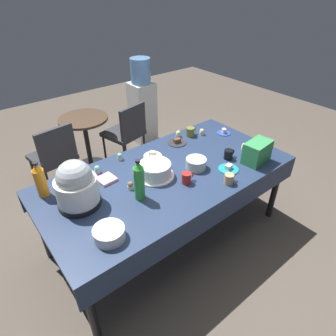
{
  "coord_description": "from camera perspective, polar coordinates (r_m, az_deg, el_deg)",
  "views": [
    {
      "loc": [
        -1.28,
        -1.59,
        2.18
      ],
      "look_at": [
        0.0,
        0.0,
        0.8
      ],
      "focal_mm": 30.84,
      "sensor_mm": 36.0,
      "label": 1
    }
  ],
  "objects": [
    {
      "name": "coffee_mug_tan",
      "position": [
        2.4,
        12.0,
        -2.1
      ],
      "size": [
        0.12,
        0.08,
        0.09
      ],
      "color": "tan",
      "rests_on": "potluck_table"
    },
    {
      "name": "ground",
      "position": [
        2.98,
        0.0,
        -12.85
      ],
      "size": [
        9.0,
        9.0,
        0.0
      ],
      "primitive_type": "plane",
      "color": "brown"
    },
    {
      "name": "coffee_mug_red",
      "position": [
        2.35,
        3.7,
        -1.97
      ],
      "size": [
        0.12,
        0.08,
        0.09
      ],
      "color": "#B2231E",
      "rests_on": "potluck_table"
    },
    {
      "name": "soda_bottle_orange_juice",
      "position": [
        2.37,
        -23.93,
        -2.25
      ],
      "size": [
        0.08,
        0.08,
        0.3
      ],
      "color": "orange",
      "rests_on": "potluck_table"
    },
    {
      "name": "water_cooler",
      "position": [
        4.36,
        -5.12,
        12.5
      ],
      "size": [
        0.32,
        0.32,
        1.24
      ],
      "color": "silver",
      "rests_on": "ground"
    },
    {
      "name": "coffee_mug_olive",
      "position": [
        3.07,
        4.47,
        7.17
      ],
      "size": [
        0.13,
        0.09,
        0.09
      ],
      "color": "olive",
      "rests_on": "potluck_table"
    },
    {
      "name": "cupcake_berry",
      "position": [
        2.55,
        -13.79,
        -0.26
      ],
      "size": [
        0.05,
        0.05,
        0.07
      ],
      "color": "beige",
      "rests_on": "potluck_table"
    },
    {
      "name": "cupcake_vanilla",
      "position": [
        3.11,
        6.71,
        7.1
      ],
      "size": [
        0.05,
        0.05,
        0.07
      ],
      "color": "beige",
      "rests_on": "potluck_table"
    },
    {
      "name": "cupcake_cocoa",
      "position": [
        2.31,
        -7.42,
        -3.44
      ],
      "size": [
        0.05,
        0.05,
        0.07
      ],
      "color": "beige",
      "rests_on": "potluck_table"
    },
    {
      "name": "coffee_mug_black",
      "position": [
        2.72,
        11.9,
        2.67
      ],
      "size": [
        0.12,
        0.08,
        0.09
      ],
      "color": "black",
      "rests_on": "potluck_table"
    },
    {
      "name": "glass_salad_bowl",
      "position": [
        2.54,
        5.57,
        0.92
      ],
      "size": [
        0.18,
        0.18,
        0.09
      ],
      "primitive_type": "cylinder",
      "color": "#B2C6BC",
      "rests_on": "potluck_table"
    },
    {
      "name": "maroon_chair_right",
      "position": [
        3.81,
        -8.14,
        7.4
      ],
      "size": [
        0.53,
        0.53,
        0.85
      ],
      "color": "#333338",
      "rests_on": "ground"
    },
    {
      "name": "maroon_chair_left",
      "position": [
        3.49,
        -21.56,
        2.55
      ],
      "size": [
        0.49,
        0.49,
        0.85
      ],
      "color": "#333338",
      "rests_on": "ground"
    },
    {
      "name": "round_cafe_table",
      "position": [
        3.81,
        -15.94,
        6.49
      ],
      "size": [
        0.6,
        0.6,
        0.72
      ],
      "color": "#473323",
      "rests_on": "ground"
    },
    {
      "name": "ceramic_snack_bowl",
      "position": [
        1.94,
        -11.56,
        -12.56
      ],
      "size": [
        0.21,
        0.21,
        0.08
      ],
      "primitive_type": "cylinder",
      "color": "silver",
      "rests_on": "potluck_table"
    },
    {
      "name": "potluck_table",
      "position": [
        2.53,
        0.0,
        -2.1
      ],
      "size": [
        2.2,
        1.1,
        0.75
      ],
      "color": "navy",
      "rests_on": "ground"
    },
    {
      "name": "dessert_plate_cobalt",
      "position": [
        3.18,
        10.98,
        6.95
      ],
      "size": [
        0.14,
        0.14,
        0.05
      ],
      "color": "#2D4CB2",
      "rests_on": "potluck_table"
    },
    {
      "name": "dessert_plate_cream",
      "position": [
        2.71,
        -3.04,
        2.54
      ],
      "size": [
        0.18,
        0.18,
        0.05
      ],
      "color": "beige",
      "rests_on": "potluck_table"
    },
    {
      "name": "dessert_plate_teal",
      "position": [
        2.58,
        11.87,
        -0.07
      ],
      "size": [
        0.18,
        0.18,
        0.05
      ],
      "color": "teal",
      "rests_on": "potluck_table"
    },
    {
      "name": "slow_cooker",
      "position": [
        2.16,
        -17.68,
        -3.37
      ],
      "size": [
        0.32,
        0.32,
        0.37
      ],
      "color": "black",
      "rests_on": "potluck_table"
    },
    {
      "name": "soda_carton",
      "position": [
        2.71,
        17.2,
        3.05
      ],
      "size": [
        0.28,
        0.19,
        0.2
      ],
      "primitive_type": "cube",
      "rotation": [
        0.0,
        0.0,
        0.11
      ],
      "color": "#338C4C",
      "rests_on": "potluck_table"
    },
    {
      "name": "cupcake_rose",
      "position": [
        2.69,
        -9.51,
        2.24
      ],
      "size": [
        0.05,
        0.05,
        0.07
      ],
      "color": "beige",
      "rests_on": "potluck_table"
    },
    {
      "name": "soda_bottle_lime_soda",
      "position": [
        2.14,
        -5.74,
        -2.54
      ],
      "size": [
        0.08,
        0.08,
        0.34
      ],
      "color": "green",
      "rests_on": "potluck_table"
    },
    {
      "name": "cupcake_mint",
      "position": [
        3.05,
        2.04,
        6.76
      ],
      "size": [
        0.05,
        0.05,
        0.07
      ],
      "color": "beige",
      "rests_on": "potluck_table"
    },
    {
      "name": "paper_napkin_stack",
      "position": [
        2.45,
        -12.08,
        -2.18
      ],
      "size": [
        0.15,
        0.15,
        0.02
      ],
      "primitive_type": "cube",
      "rotation": [
        0.0,
        0.0,
        0.09
      ],
      "color": "pink",
      "rests_on": "potluck_table"
    },
    {
      "name": "cupcake_lemon",
      "position": [
        2.91,
        14.8,
        4.12
      ],
      "size": [
        0.05,
        0.05,
        0.07
      ],
      "color": "beige",
      "rests_on": "potluck_table"
    },
    {
      "name": "dessert_plate_charcoal",
      "position": [
        2.94,
        1.79,
        5.15
      ],
      "size": [
        0.19,
        0.19,
        0.05
      ],
      "color": "#2D2D33",
      "rests_on": "potluck_table"
    },
    {
      "name": "frosted_layer_cake",
      "position": [
        2.42,
        -2.55,
        -0.44
      ],
      "size": [
        0.32,
        0.32,
        0.13
      ],
      "color": "silver",
      "rests_on": "potluck_table"
    }
  ]
}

